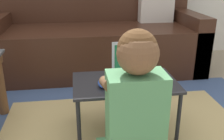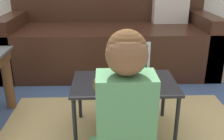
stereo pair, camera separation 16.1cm
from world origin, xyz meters
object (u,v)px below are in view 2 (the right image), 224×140
Objects in this scene: computer_mouse at (101,83)px; person_seated at (125,116)px; laptop at (132,75)px; laptop_desk at (124,88)px; couch at (110,39)px.

person_seated is (0.11, -0.35, -0.02)m from computer_mouse.
laptop_desk is at bearing -153.89° from laptop.
laptop_desk is 0.40m from person_seated.
laptop is 2.08× the size of computer_mouse.
computer_mouse is at bearing -160.34° from laptop_desk.
couch is 8.77× the size of laptop.
couch reaches higher than person_seated.
couch is 3.25× the size of laptop_desk.
couch is 1.26m from computer_mouse.
couch is 18.27× the size of computer_mouse.
computer_mouse is 0.15× the size of person_seated.
laptop_desk is 2.70× the size of laptop.
computer_mouse reaches higher than laptop_desk.
couch is at bearing 92.59° from laptop_desk.
couch reaches higher than laptop_desk.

